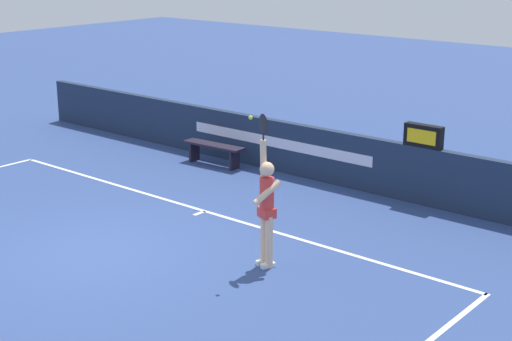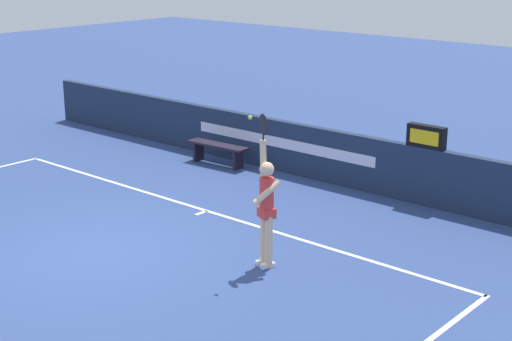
{
  "view_description": "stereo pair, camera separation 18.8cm",
  "coord_description": "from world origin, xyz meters",
  "px_view_note": "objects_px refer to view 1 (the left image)",
  "views": [
    {
      "loc": [
        9.86,
        -7.54,
        5.04
      ],
      "look_at": [
        2.3,
        1.51,
        1.54
      ],
      "focal_mm": 54.26,
      "sensor_mm": 36.0,
      "label": 1
    },
    {
      "loc": [
        10.0,
        -7.42,
        5.04
      ],
      "look_at": [
        2.3,
        1.51,
        1.54
      ],
      "focal_mm": 54.26,
      "sensor_mm": 36.0,
      "label": 2
    }
  ],
  "objects_px": {
    "tennis_ball": "(251,117)",
    "courtside_bench_near": "(214,149)",
    "speed_display": "(424,136)",
    "tennis_player": "(266,205)"
  },
  "relations": [
    {
      "from": "speed_display",
      "to": "tennis_ball",
      "type": "distance_m",
      "value": 4.85
    },
    {
      "from": "tennis_player",
      "to": "courtside_bench_near",
      "type": "bearing_deg",
      "value": 141.0
    },
    {
      "from": "speed_display",
      "to": "courtside_bench_near",
      "type": "xyz_separation_m",
      "value": [
        -5.04,
        -0.62,
        -1.0
      ]
    },
    {
      "from": "speed_display",
      "to": "tennis_player",
      "type": "distance_m",
      "value": 4.41
    },
    {
      "from": "speed_display",
      "to": "tennis_ball",
      "type": "height_order",
      "value": "tennis_ball"
    },
    {
      "from": "speed_display",
      "to": "tennis_ball",
      "type": "xyz_separation_m",
      "value": [
        -0.45,
        -4.7,
        1.11
      ]
    },
    {
      "from": "speed_display",
      "to": "courtside_bench_near",
      "type": "height_order",
      "value": "speed_display"
    },
    {
      "from": "speed_display",
      "to": "tennis_player",
      "type": "bearing_deg",
      "value": -95.22
    },
    {
      "from": "tennis_player",
      "to": "courtside_bench_near",
      "type": "xyz_separation_m",
      "value": [
        -4.64,
        3.76,
        -0.65
      ]
    },
    {
      "from": "tennis_ball",
      "to": "courtside_bench_near",
      "type": "relative_size",
      "value": 0.04
    }
  ]
}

